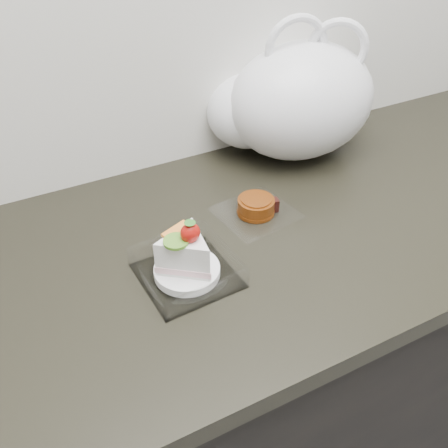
# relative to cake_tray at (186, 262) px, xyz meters

# --- Properties ---
(counter) EXTENTS (2.04, 0.64, 0.90)m
(counter) POSITION_rel_cake_tray_xyz_m (0.21, 0.06, -0.48)
(counter) COLOR black
(counter) RESTS_ON ground
(cake_tray) EXTENTS (0.16, 0.16, 0.12)m
(cake_tray) POSITION_rel_cake_tray_xyz_m (0.00, 0.00, 0.00)
(cake_tray) COLOR white
(cake_tray) RESTS_ON counter
(mooncake_wrap) EXTENTS (0.17, 0.16, 0.04)m
(mooncake_wrap) POSITION_rel_cake_tray_xyz_m (0.20, 0.10, -0.02)
(mooncake_wrap) COLOR white
(mooncake_wrap) RESTS_ON counter
(plastic_bag) EXTENTS (0.43, 0.37, 0.32)m
(plastic_bag) POSITION_rel_cake_tray_xyz_m (0.39, 0.28, 0.09)
(plastic_bag) COLOR white
(plastic_bag) RESTS_ON counter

